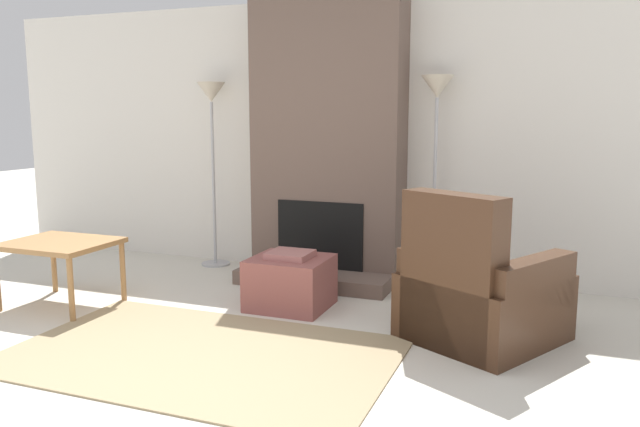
{
  "coord_description": "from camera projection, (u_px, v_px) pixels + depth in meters",
  "views": [
    {
      "loc": [
        2.01,
        -2.52,
        1.54
      ],
      "look_at": [
        0.0,
        2.72,
        0.64
      ],
      "focal_mm": 35.0,
      "sensor_mm": 36.0,
      "label": 1
    }
  ],
  "objects": [
    {
      "name": "wall_back",
      "position": [
        337.0,
        139.0,
        6.0
      ],
      "size": [
        7.57,
        0.06,
        2.6
      ],
      "primitive_type": "cube",
      "color": "silver",
      "rests_on": "ground_plane"
    },
    {
      "name": "floor_lamp_right",
      "position": [
        437.0,
        113.0,
        5.39
      ],
      "size": [
        0.29,
        0.29,
        1.87
      ],
      "color": "#ADADB2",
      "rests_on": "ground_plane"
    },
    {
      "name": "armchair",
      "position": [
        477.0,
        297.0,
        4.22
      ],
      "size": [
        1.2,
        1.23,
        1.04
      ],
      "rotation": [
        0.0,
        0.0,
        2.64
      ],
      "color": "#422819",
      "rests_on": "ground_plane"
    },
    {
      "name": "floor_lamp_left",
      "position": [
        212.0,
        115.0,
        6.19
      ],
      "size": [
        0.29,
        0.29,
        1.84
      ],
      "color": "#ADADB2",
      "rests_on": "ground_plane"
    },
    {
      "name": "ottoman",
      "position": [
        290.0,
        282.0,
        4.98
      ],
      "size": [
        0.61,
        0.56,
        0.46
      ],
      "color": "#8C4C47",
      "rests_on": "ground_plane"
    },
    {
      "name": "area_rug",
      "position": [
        201.0,
        354.0,
        4.02
      ],
      "size": [
        2.48,
        1.53,
        0.01
      ],
      "primitive_type": "cube",
      "color": "#9E8966",
      "rests_on": "ground_plane"
    },
    {
      "name": "ground_plane",
      "position": [
        135.0,
        409.0,
        3.28
      ],
      "size": [
        24.0,
        24.0,
        0.0
      ],
      "primitive_type": "plane",
      "color": "beige"
    },
    {
      "name": "side_table",
      "position": [
        60.0,
        248.0,
        4.97
      ],
      "size": [
        0.81,
        0.67,
        0.53
      ],
      "color": "#9E7042",
      "rests_on": "ground_plane"
    },
    {
      "name": "fireplace",
      "position": [
        327.0,
        146.0,
        5.77
      ],
      "size": [
        1.41,
        0.82,
        2.6
      ],
      "color": "brown",
      "rests_on": "ground_plane"
    }
  ]
}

